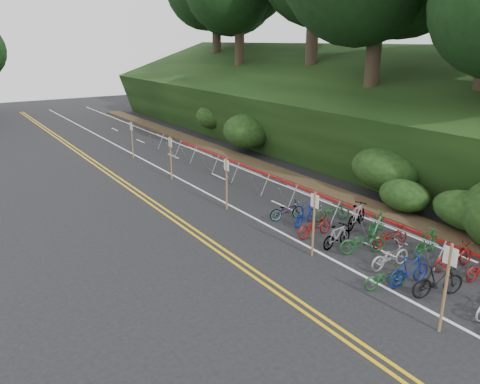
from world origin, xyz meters
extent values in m
plane|color=black|center=(0.00, 0.00, 0.00)|extent=(120.00, 120.00, 0.00)
cube|color=gold|center=(-2.15, 10.00, 0.00)|extent=(0.12, 80.00, 0.01)
cube|color=gold|center=(-1.85, 10.00, 0.00)|extent=(0.12, 80.00, 0.01)
cube|color=silver|center=(1.00, 10.00, 0.00)|extent=(0.12, 80.00, 0.01)
cube|color=silver|center=(5.20, 10.00, 0.00)|extent=(0.12, 80.00, 0.01)
cube|color=silver|center=(3.10, 4.00, 0.00)|extent=(0.10, 1.60, 0.01)
cube|color=silver|center=(3.10, 10.00, 0.00)|extent=(0.10, 1.60, 0.01)
cube|color=silver|center=(3.10, 16.00, 0.00)|extent=(0.10, 1.60, 0.01)
cube|color=silver|center=(3.10, 22.00, 0.00)|extent=(0.10, 1.60, 0.01)
cube|color=silver|center=(3.10, 28.00, 0.00)|extent=(0.10, 1.60, 0.01)
cube|color=silver|center=(3.10, 34.00, 0.00)|extent=(0.10, 1.60, 0.01)
cube|color=maroon|center=(5.70, 12.00, 0.05)|extent=(0.25, 28.00, 0.10)
cube|color=black|center=(13.50, 22.00, 2.80)|extent=(12.32, 44.00, 9.11)
cube|color=#382819|center=(6.40, 22.00, 0.08)|extent=(1.40, 44.00, 0.16)
ellipsoid|color=#284C19|center=(7.20, 3.00, 1.04)|extent=(2.00, 2.80, 1.60)
ellipsoid|color=#284C19|center=(8.00, 8.00, 1.55)|extent=(2.60, 3.64, 2.08)
ellipsoid|color=#284C19|center=(9.20, 14.00, 1.99)|extent=(2.20, 3.08, 1.76)
ellipsoid|color=#284C19|center=(7.80, 20.00, 1.56)|extent=(3.00, 4.20, 2.40)
ellipsoid|color=#284C19|center=(8.50, 26.00, 1.73)|extent=(2.40, 3.36, 1.92)
ellipsoid|color=#284C19|center=(9.80, 30.00, 2.41)|extent=(2.80, 3.92, 2.24)
ellipsoid|color=#284C19|center=(7.00, 6.00, 0.90)|extent=(1.80, 2.52, 1.44)
ellipsoid|color=#284C19|center=(10.00, 18.00, 2.60)|extent=(3.20, 4.48, 2.56)
cylinder|color=#2D2319|center=(11.00, 12.00, 5.64)|extent=(0.83, 0.83, 6.28)
cylinder|color=#2D2319|center=(13.50, 20.00, 6.76)|extent=(0.88, 0.88, 7.12)
cylinder|color=#2D2319|center=(12.50, 28.00, 5.73)|extent=(0.81, 0.81, 5.86)
cylinder|color=#2D2319|center=(15.00, 36.00, 6.85)|extent=(0.86, 0.86, 6.70)
cylinder|color=gray|center=(3.00, 3.00, 1.15)|extent=(0.05, 3.00, 0.05)
cylinder|color=gray|center=(2.72, 1.60, 0.57)|extent=(0.58, 0.04, 1.13)
cylinder|color=gray|center=(3.28, 1.60, 0.57)|extent=(0.58, 0.04, 1.13)
cylinder|color=gray|center=(2.72, 4.40, 0.57)|extent=(0.58, 0.04, 1.13)
cylinder|color=gray|center=(3.28, 4.40, 0.57)|extent=(0.58, 0.04, 1.13)
cylinder|color=gray|center=(3.00, 8.00, 1.15)|extent=(0.05, 3.00, 0.05)
cylinder|color=gray|center=(2.72, 6.60, 0.57)|extent=(0.58, 0.04, 1.13)
cylinder|color=gray|center=(3.28, 6.60, 0.57)|extent=(0.58, 0.04, 1.13)
cylinder|color=gray|center=(2.72, 9.40, 0.57)|extent=(0.58, 0.04, 1.13)
cylinder|color=gray|center=(3.28, 9.40, 0.57)|extent=(0.58, 0.04, 1.13)
cylinder|color=gray|center=(3.00, 13.00, 1.15)|extent=(0.05, 3.00, 0.05)
cylinder|color=gray|center=(2.72, 11.60, 0.57)|extent=(0.58, 0.04, 1.13)
cylinder|color=gray|center=(3.28, 11.60, 0.57)|extent=(0.58, 0.04, 1.13)
cylinder|color=gray|center=(2.72, 14.40, 0.57)|extent=(0.58, 0.04, 1.13)
cylinder|color=gray|center=(3.28, 14.40, 0.57)|extent=(0.58, 0.04, 1.13)
cylinder|color=gray|center=(3.00, 18.00, 1.15)|extent=(0.05, 3.00, 0.05)
cylinder|color=gray|center=(2.72, 16.60, 0.57)|extent=(0.58, 0.04, 1.13)
cylinder|color=gray|center=(3.28, 16.60, 0.57)|extent=(0.58, 0.04, 1.13)
cylinder|color=gray|center=(2.72, 19.40, 0.57)|extent=(0.58, 0.04, 1.13)
cylinder|color=gray|center=(3.28, 19.40, 0.57)|extent=(0.58, 0.04, 1.13)
cylinder|color=gray|center=(3.00, 23.00, 1.15)|extent=(0.05, 3.00, 0.05)
cylinder|color=gray|center=(2.72, 21.60, 0.57)|extent=(0.58, 0.04, 1.13)
cylinder|color=gray|center=(3.28, 21.60, 0.57)|extent=(0.58, 0.04, 1.13)
cylinder|color=gray|center=(2.72, 24.40, 0.57)|extent=(0.58, 0.04, 1.13)
cylinder|color=gray|center=(3.28, 24.40, 0.57)|extent=(0.58, 0.04, 1.13)
cylinder|color=brown|center=(0.33, -0.51, 1.32)|extent=(0.08, 0.08, 2.63)
cube|color=silver|center=(0.33, -0.51, 2.28)|extent=(0.02, 0.40, 0.50)
cylinder|color=brown|center=(0.60, 5.00, 1.25)|extent=(0.08, 0.08, 2.50)
cube|color=silver|center=(0.60, 5.00, 2.15)|extent=(0.02, 0.40, 0.50)
cylinder|color=brown|center=(0.60, 11.00, 1.25)|extent=(0.08, 0.08, 2.50)
cube|color=silver|center=(0.60, 11.00, 2.15)|extent=(0.02, 0.40, 0.50)
cylinder|color=brown|center=(0.60, 17.00, 1.25)|extent=(0.08, 0.08, 2.50)
cube|color=silver|center=(0.60, 17.00, 2.15)|extent=(0.02, 0.40, 0.50)
cylinder|color=brown|center=(0.60, 23.00, 1.25)|extent=(0.08, 0.08, 2.50)
cube|color=silver|center=(0.60, 23.00, 2.15)|extent=(0.02, 0.40, 0.50)
imported|color=#144C1E|center=(0.92, 1.89, 0.39)|extent=(0.97, 1.56, 0.78)
imported|color=black|center=(1.90, 0.68, 0.54)|extent=(1.08, 1.87, 1.09)
imported|color=navy|center=(1.77, 1.64, 0.53)|extent=(0.67, 1.79, 1.05)
imported|color=maroon|center=(4.03, 1.52, 0.49)|extent=(0.82, 1.92, 0.98)
imported|color=#9E9EA3|center=(2.22, 2.78, 0.46)|extent=(0.72, 1.77, 0.91)
imported|color=#144C1E|center=(4.14, 2.71, 0.52)|extent=(0.74, 1.77, 1.03)
imported|color=#144C1E|center=(2.31, 4.13, 0.47)|extent=(1.25, 1.91, 0.95)
imported|color=maroon|center=(3.63, 3.96, 0.44)|extent=(0.85, 1.75, 0.88)
imported|color=slate|center=(1.90, 5.05, 0.46)|extent=(0.57, 1.57, 0.93)
imported|color=#144C1E|center=(4.18, 5.08, 0.49)|extent=(0.93, 1.68, 0.97)
imported|color=maroon|center=(1.88, 6.30, 0.46)|extent=(0.63, 1.75, 0.91)
imported|color=slate|center=(4.03, 6.06, 0.54)|extent=(1.12, 1.85, 1.08)
imported|color=navy|center=(2.37, 7.47, 0.48)|extent=(0.86, 1.65, 0.96)
imported|color=#144C1E|center=(3.73, 7.22, 0.44)|extent=(1.05, 1.78, 0.88)
imported|color=slate|center=(2.13, 8.39, 0.43)|extent=(0.91, 1.73, 0.86)
camera|label=1|loc=(-10.32, -6.71, 7.65)|focal=35.00mm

